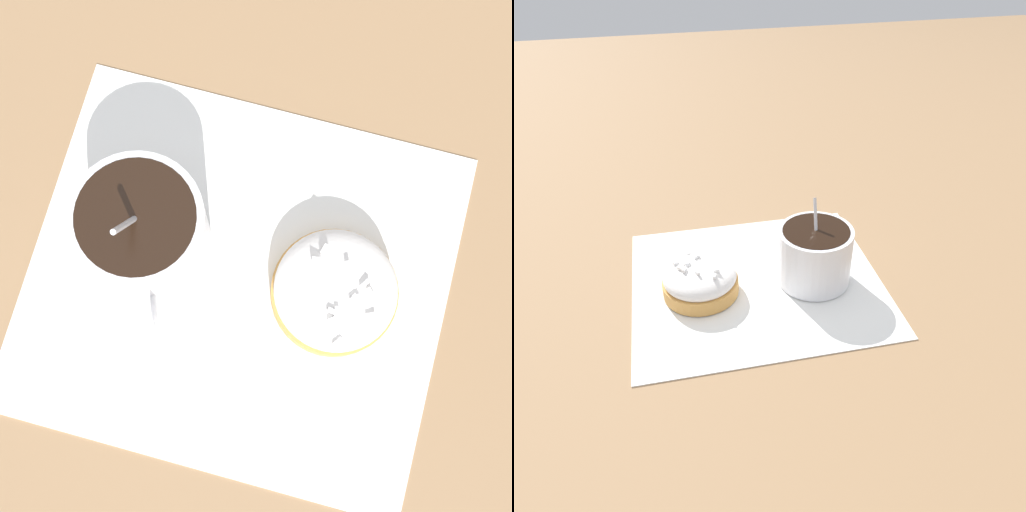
# 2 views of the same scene
# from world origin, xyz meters

# --- Properties ---
(ground_plane) EXTENTS (3.00, 3.00, 0.00)m
(ground_plane) POSITION_xyz_m (0.00, 0.00, 0.00)
(ground_plane) COLOR #93704C
(paper_napkin) EXTENTS (0.32, 0.29, 0.00)m
(paper_napkin) POSITION_xyz_m (0.00, 0.00, 0.00)
(paper_napkin) COLOR white
(paper_napkin) RESTS_ON ground_plane
(coffee_cup) EXTENTS (0.09, 0.12, 0.11)m
(coffee_cup) POSITION_xyz_m (0.07, -0.01, 0.04)
(coffee_cup) COLOR white
(coffee_cup) RESTS_ON paper_napkin
(frosted_pastry) EXTENTS (0.09, 0.09, 0.04)m
(frosted_pastry) POSITION_xyz_m (-0.07, -0.01, 0.02)
(frosted_pastry) COLOR #D19347
(frosted_pastry) RESTS_ON paper_napkin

